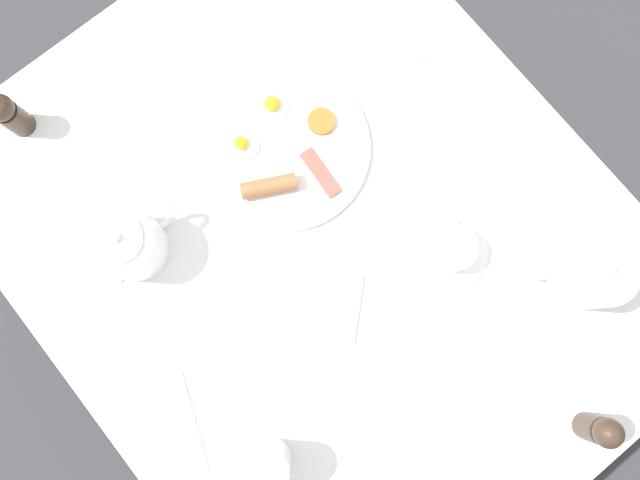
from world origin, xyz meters
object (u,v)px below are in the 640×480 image
(napkin_folded, at_px, (334,305))
(fork_by_plate, at_px, (399,21))
(teapot_near, at_px, (128,243))
(teacup_with_saucer_left, at_px, (451,249))
(breakfast_plate, at_px, (283,149))
(teapot_far, at_px, (591,273))
(fork_spare, at_px, (191,421))
(water_glass_tall, at_px, (270,466))
(pepper_grinder, at_px, (8,114))
(knife_by_plate, at_px, (465,126))
(salt_grinder, at_px, (600,431))

(napkin_folded, bearing_deg, fork_by_plate, -142.12)
(teapot_near, height_order, teacup_with_saucer_left, teapot_near)
(teacup_with_saucer_left, bearing_deg, breakfast_plate, -71.48)
(teapot_far, xyz_separation_m, fork_spare, (0.70, -0.24, -0.06))
(teapot_far, height_order, water_glass_tall, teapot_far)
(teacup_with_saucer_left, relative_size, pepper_grinder, 1.25)
(teapot_near, relative_size, napkin_folded, 1.40)
(knife_by_plate, bearing_deg, water_glass_tall, 20.34)
(teacup_with_saucer_left, bearing_deg, water_glass_tall, 9.99)
(teapot_far, height_order, knife_by_plate, teapot_far)
(pepper_grinder, height_order, napkin_folded, pepper_grinder)
(teapot_near, bearing_deg, breakfast_plate, 176.56)
(breakfast_plate, distance_m, teapot_far, 0.59)
(breakfast_plate, xyz_separation_m, teapot_near, (0.32, -0.02, 0.05))
(teapot_near, bearing_deg, pepper_grinder, -84.40)
(pepper_grinder, bearing_deg, breakfast_plate, 135.29)
(napkin_folded, bearing_deg, water_glass_tall, 28.99)
(salt_grinder, bearing_deg, teacup_with_saucer_left, -92.20)
(teapot_near, distance_m, napkin_folded, 0.38)
(water_glass_tall, bearing_deg, napkin_folded, -151.01)
(teapot_far, xyz_separation_m, fork_by_plate, (-0.07, -0.58, -0.06))
(salt_grinder, distance_m, napkin_folded, 0.49)
(teapot_near, bearing_deg, fork_by_plate, -175.88)
(fork_by_plate, bearing_deg, water_glass_tall, 34.89)
(breakfast_plate, xyz_separation_m, fork_spare, (0.43, 0.28, -0.01))
(teapot_far, distance_m, fork_spare, 0.74)
(teapot_near, distance_m, fork_spare, 0.33)
(teapot_far, height_order, napkin_folded, teapot_far)
(teapot_far, relative_size, salt_grinder, 1.58)
(pepper_grinder, bearing_deg, napkin_folded, 110.84)
(breakfast_plate, bearing_deg, teapot_far, 117.07)
(water_glass_tall, bearing_deg, teapot_far, 170.95)
(teapot_near, distance_m, knife_by_plate, 0.65)
(water_glass_tall, relative_size, salt_grinder, 1.03)
(fork_spare, bearing_deg, knife_by_plate, -171.83)
(fork_by_plate, xyz_separation_m, knife_by_plate, (0.04, 0.24, 0.00))
(teapot_far, bearing_deg, pepper_grinder, 162.49)
(salt_grinder, xyz_separation_m, napkin_folded, (0.21, -0.44, -0.06))
(teapot_near, height_order, fork_spare, teapot_near)
(pepper_grinder, bearing_deg, water_glass_tall, 89.24)
(knife_by_plate, bearing_deg, teapot_far, 85.33)
(teapot_far, bearing_deg, water_glass_tall, -151.95)
(pepper_grinder, bearing_deg, fork_by_plate, 157.45)
(teapot_near, distance_m, salt_grinder, 0.86)
(fork_by_plate, relative_size, knife_by_plate, 0.91)
(teapot_far, bearing_deg, salt_grinder, -92.87)
(salt_grinder, relative_size, fork_by_plate, 0.65)
(knife_by_plate, distance_m, fork_spare, 0.73)
(fork_spare, bearing_deg, breakfast_plate, -146.68)
(teapot_far, distance_m, teacup_with_saucer_left, 0.24)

